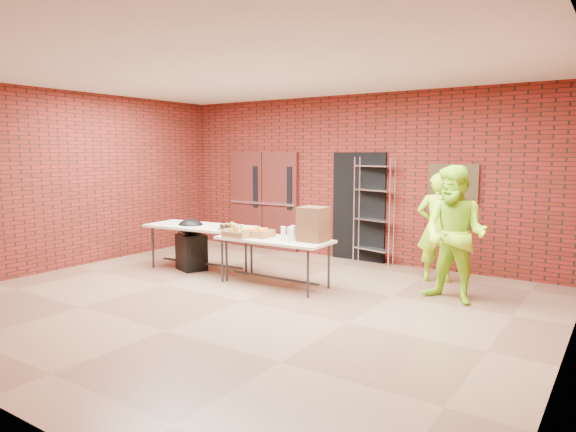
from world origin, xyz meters
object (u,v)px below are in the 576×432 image
object	(u,v)px
table_left	(201,229)
volunteer_man	(455,234)
table_right	(274,242)
coffee_dispenser	(313,224)
covered_grill	(191,244)
wire_rack	(374,211)
volunteer_woman	(437,228)

from	to	relation	value
table_left	volunteer_man	xyz separation A→B (m)	(4.29, 0.56, 0.22)
table_left	table_right	size ratio (longest dim) A/B	1.11
coffee_dispenser	covered_grill	bearing A→B (deg)	-178.65
wire_rack	volunteer_man	world-z (taller)	wire_rack
covered_grill	volunteer_woman	distance (m)	4.26
volunteer_woman	volunteer_man	size ratio (longest dim) A/B	0.92
wire_rack	coffee_dispenser	distance (m)	2.22
table_left	covered_grill	bearing A→B (deg)	-170.11
coffee_dispenser	volunteer_woman	bearing A→B (deg)	48.09
volunteer_woman	volunteer_man	xyz separation A→B (m)	(0.57, -1.01, 0.07)
table_right	volunteer_man	size ratio (longest dim) A/B	0.96
table_left	covered_grill	size ratio (longest dim) A/B	2.23
table_left	wire_rack	bearing A→B (deg)	38.93
wire_rack	volunteer_man	size ratio (longest dim) A/B	1.05
coffee_dispenser	volunteer_man	xyz separation A→B (m)	(1.97, 0.55, -0.06)
covered_grill	coffee_dispenser	bearing A→B (deg)	22.93
table_right	volunteer_man	world-z (taller)	volunteer_man
coffee_dispenser	volunteer_woman	size ratio (longest dim) A/B	0.30
wire_rack	table_left	xyz separation A→B (m)	(-2.31, -2.23, -0.26)
wire_rack	volunteer_woman	world-z (taller)	wire_rack
coffee_dispenser	volunteer_man	world-z (taller)	volunteer_man
table_left	coffee_dispenser	distance (m)	2.34
volunteer_woman	wire_rack	bearing A→B (deg)	-44.81
volunteer_woman	table_right	bearing A→B (deg)	19.65
wire_rack	volunteer_woman	size ratio (longest dim) A/B	1.13
wire_rack	table_left	bearing A→B (deg)	-121.29
table_right	coffee_dispenser	xyz separation A→B (m)	(0.64, 0.12, 0.33)
covered_grill	volunteer_man	size ratio (longest dim) A/B	0.48
wire_rack	coffee_dispenser	bearing A→B (deg)	-74.95
table_right	volunteer_woman	distance (m)	2.66
table_left	table_right	world-z (taller)	table_left
table_left	volunteer_woman	bearing A→B (deg)	17.74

